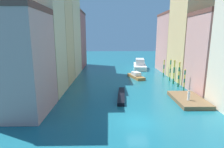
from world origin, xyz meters
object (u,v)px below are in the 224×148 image
(mooring_pole_2, at_px, (174,72))
(vaporetto_white, at_px, (140,65))
(mooring_pole_4, at_px, (164,68))
(gondola_black, at_px, (121,96))
(motorboat_0, at_px, (136,76))
(mooring_pole_3, at_px, (170,70))
(waterfront_dock, at_px, (188,100))
(mooring_pole_0, at_px, (184,80))
(mooring_pole_1, at_px, (179,74))
(person_on_dock, at_px, (189,96))

(mooring_pole_2, xyz_separation_m, vaporetto_white, (-3.92, 18.66, -1.51))
(mooring_pole_4, bearing_deg, gondola_black, -126.79)
(mooring_pole_2, xyz_separation_m, motorboat_0, (-7.02, 5.55, -2.05))
(mooring_pole_3, distance_m, gondola_black, 16.03)
(waterfront_dock, bearing_deg, mooring_pole_2, 82.82)
(mooring_pole_4, height_order, motorboat_0, mooring_pole_4)
(mooring_pole_0, bearing_deg, mooring_pole_1, 91.69)
(mooring_pole_3, bearing_deg, mooring_pole_4, 90.06)
(person_on_dock, relative_size, mooring_pole_3, 0.32)
(mooring_pole_2, bearing_deg, waterfront_dock, -97.18)
(mooring_pole_3, bearing_deg, person_on_dock, -97.77)
(mooring_pole_1, bearing_deg, person_on_dock, -102.26)
(gondola_black, bearing_deg, waterfront_dock, -11.46)
(mooring_pole_2, bearing_deg, mooring_pole_0, -86.82)
(mooring_pole_2, distance_m, mooring_pole_4, 7.23)
(waterfront_dock, xyz_separation_m, mooring_pole_4, (1.39, 17.57, 1.85))
(mooring_pole_1, distance_m, mooring_pole_4, 9.41)
(vaporetto_white, bearing_deg, mooring_pole_1, -78.85)
(person_on_dock, relative_size, mooring_pole_1, 0.31)
(gondola_black, bearing_deg, vaporetto_white, 74.27)
(mooring_pole_0, relative_size, mooring_pole_2, 0.79)
(mooring_pole_4, relative_size, gondola_black, 0.52)
(mooring_pole_1, distance_m, mooring_pole_2, 2.19)
(mooring_pole_3, xyz_separation_m, gondola_black, (-11.60, -10.84, -2.23))
(gondola_black, bearing_deg, motorboat_0, 72.04)
(waterfront_dock, relative_size, person_on_dock, 4.65)
(mooring_pole_0, distance_m, mooring_pole_2, 4.77)
(waterfront_dock, relative_size, mooring_pole_0, 1.79)
(vaporetto_white, relative_size, motorboat_0, 1.66)
(vaporetto_white, bearing_deg, mooring_pole_4, -70.74)
(gondola_black, distance_m, motorboat_0, 14.55)
(person_on_dock, height_order, mooring_pole_1, mooring_pole_1)
(mooring_pole_1, bearing_deg, motorboat_0, 133.01)
(mooring_pole_4, xyz_separation_m, vaporetto_white, (-4.00, 11.45, -1.06))
(person_on_dock, xyz_separation_m, vaporetto_white, (-2.10, 30.09, -0.22))
(waterfront_dock, height_order, mooring_pole_2, mooring_pole_2)
(mooring_pole_1, relative_size, mooring_pole_3, 1.02)
(waterfront_dock, distance_m, mooring_pole_2, 10.69)
(waterfront_dock, height_order, vaporetto_white, vaporetto_white)
(mooring_pole_0, xyz_separation_m, vaporetto_white, (-4.18, 23.39, -0.97))
(person_on_dock, bearing_deg, motorboat_0, 107.03)
(mooring_pole_2, height_order, vaporetto_white, mooring_pole_2)
(person_on_dock, distance_m, gondola_black, 10.24)
(mooring_pole_2, height_order, mooring_pole_3, mooring_pole_2)
(mooring_pole_1, distance_m, gondola_black, 13.39)
(mooring_pole_1, height_order, mooring_pole_3, mooring_pole_1)
(mooring_pole_0, bearing_deg, mooring_pole_3, 91.40)
(waterfront_dock, relative_size, motorboat_0, 1.13)
(mooring_pole_1, distance_m, mooring_pole_3, 4.73)
(person_on_dock, height_order, mooring_pole_0, mooring_pole_0)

